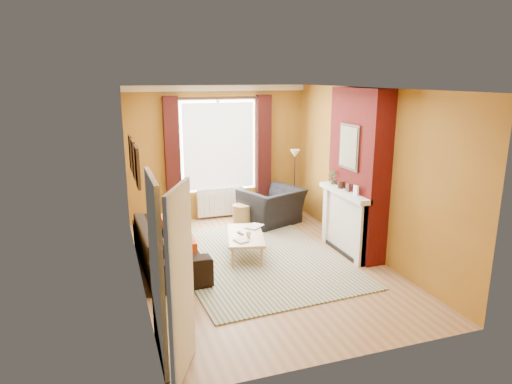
% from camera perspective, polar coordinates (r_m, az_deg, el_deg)
% --- Properties ---
extents(ground, '(5.50, 5.50, 0.00)m').
position_cam_1_polar(ground, '(7.55, 0.62, -8.93)').
color(ground, brown).
rests_on(ground, ground).
extents(room_walls, '(3.82, 5.54, 2.83)m').
position_cam_1_polar(room_walls, '(7.60, 4.41, 2.11)').
color(room_walls, '#90601B').
rests_on(room_walls, ground).
extents(striped_rug, '(2.81, 3.75, 0.02)m').
position_cam_1_polar(striped_rug, '(7.75, 0.16, -8.22)').
color(striped_rug, '#2E517E').
rests_on(striped_rug, ground).
extents(sofa, '(0.97, 2.31, 0.67)m').
position_cam_1_polar(sofa, '(7.56, -10.88, -6.46)').
color(sofa, black).
rests_on(sofa, ground).
extents(armchair, '(1.43, 1.35, 0.74)m').
position_cam_1_polar(armchair, '(9.40, 1.96, -1.80)').
color(armchair, black).
rests_on(armchair, ground).
extents(coffee_table, '(0.85, 1.27, 0.39)m').
position_cam_1_polar(coffee_table, '(7.74, -1.33, -5.58)').
color(coffee_table, tan).
rests_on(coffee_table, ground).
extents(wicker_stool, '(0.49, 0.49, 0.47)m').
position_cam_1_polar(wicker_stool, '(9.21, -1.78, -3.03)').
color(wicker_stool, olive).
rests_on(wicker_stool, ground).
extents(floor_lamp, '(0.27, 0.27, 1.46)m').
position_cam_1_polar(floor_lamp, '(9.77, 4.87, 3.50)').
color(floor_lamp, black).
rests_on(floor_lamp, ground).
extents(book_a, '(0.23, 0.27, 0.02)m').
position_cam_1_polar(book_a, '(7.37, -2.47, -6.22)').
color(book_a, '#999999').
rests_on(book_a, coffee_table).
extents(book_b, '(0.38, 0.37, 0.02)m').
position_cam_1_polar(book_b, '(8.14, -0.89, -4.18)').
color(book_b, '#999999').
rests_on(book_b, coffee_table).
extents(mug, '(0.11, 0.11, 0.08)m').
position_cam_1_polar(mug, '(7.58, -0.94, -5.35)').
color(mug, '#999999').
rests_on(mug, coffee_table).
extents(tv_remote, '(0.08, 0.17, 0.02)m').
position_cam_1_polar(tv_remote, '(7.75, -1.95, -5.15)').
color(tv_remote, '#262628').
rests_on(tv_remote, coffee_table).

